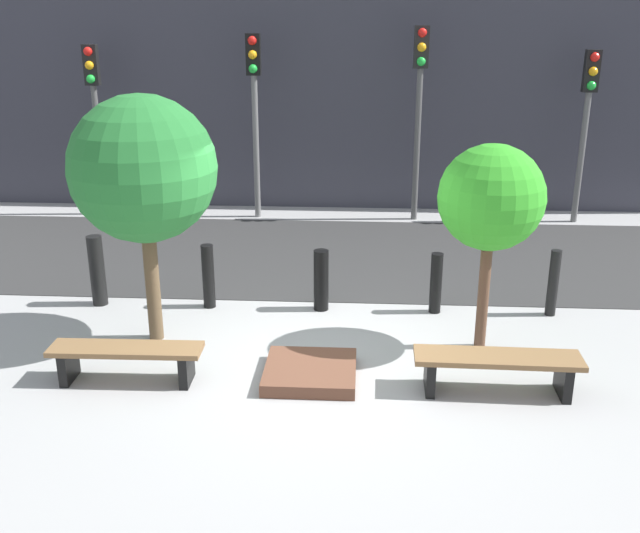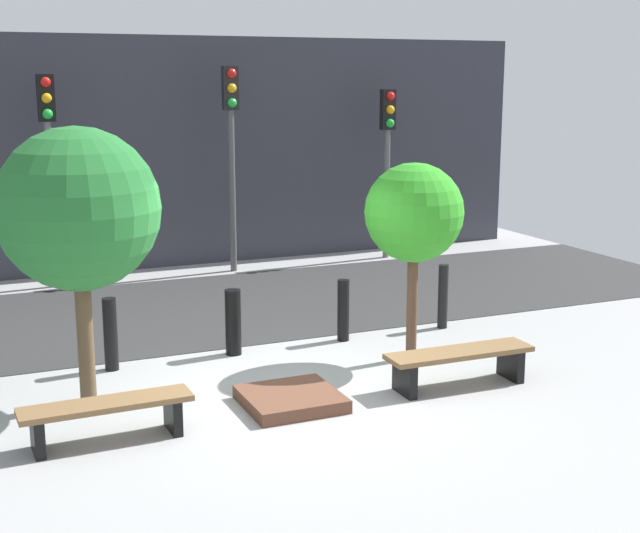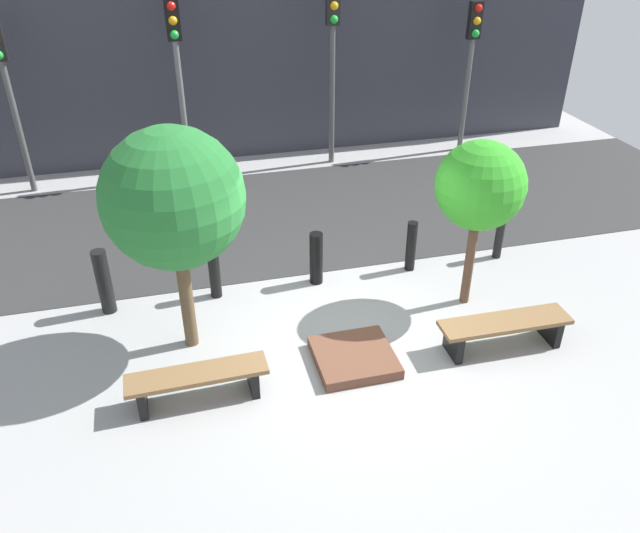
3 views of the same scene
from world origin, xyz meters
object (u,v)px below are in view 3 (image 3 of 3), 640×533
(tree_behind_left_bench, at_px, (173,199))
(traffic_light_east, at_px, (472,50))
(traffic_light_mid_west, at_px, (177,59))
(bench_right, at_px, (504,328))
(traffic_light_mid_east, at_px, (333,45))
(planter_bed, at_px, (354,357))
(tree_behind_right_bench, at_px, (480,187))
(bollard_right, at_px, (411,246))
(traffic_light_west, at_px, (5,76))
(bench_left, at_px, (198,380))
(bollard_center, at_px, (316,258))
(bollard_left, at_px, (214,270))
(bollard_far_right, at_px, (500,233))
(bollard_far_left, at_px, (104,282))

(tree_behind_left_bench, distance_m, traffic_light_east, 9.12)
(traffic_light_mid_west, bearing_deg, bench_right, -62.88)
(bench_right, bearing_deg, traffic_light_mid_east, 94.63)
(planter_bed, xyz_separation_m, tree_behind_right_bench, (2.05, 0.95, 1.82))
(bollard_right, distance_m, traffic_light_mid_east, 5.36)
(bollard_right, xyz_separation_m, traffic_light_west, (-6.42, 4.90, 1.94))
(bench_left, relative_size, traffic_light_west, 0.50)
(bollard_center, distance_m, traffic_light_mid_east, 5.60)
(bench_left, height_order, bollard_left, bollard_left)
(tree_behind_right_bench, bearing_deg, bollard_center, 152.02)
(bollard_far_right, bearing_deg, bollard_right, 180.00)
(tree_behind_left_bench, height_order, tree_behind_right_bench, tree_behind_left_bench)
(bench_right, xyz_separation_m, traffic_light_mid_east, (-0.44, 7.14, 2.27))
(traffic_light_mid_east, bearing_deg, bollard_far_left, -134.30)
(planter_bed, xyz_separation_m, traffic_light_mid_west, (-1.61, 6.94, 2.43))
(bollard_center, relative_size, traffic_light_mid_west, 0.24)
(traffic_light_mid_west, height_order, traffic_light_mid_east, traffic_light_mid_east)
(bollard_far_left, height_order, bollard_right, bollard_far_left)
(bollard_left, height_order, traffic_light_east, traffic_light_east)
(planter_bed, bearing_deg, traffic_light_east, 55.20)
(traffic_light_west, relative_size, traffic_light_mid_east, 0.91)
(bollard_far_left, bearing_deg, tree_behind_left_bench, -43.99)
(bollard_far_right, xyz_separation_m, traffic_light_east, (1.65, 4.90, 1.85))
(bench_left, height_order, tree_behind_left_bench, tree_behind_left_bench)
(bollard_left, bearing_deg, bench_right, -31.61)
(bollard_center, xyz_separation_m, traffic_light_east, (4.83, 4.90, 1.88))
(bench_right, distance_m, traffic_light_west, 10.12)
(planter_bed, relative_size, bollard_center, 1.19)
(traffic_light_mid_west, bearing_deg, planter_bed, -76.96)
(tree_behind_right_bench, distance_m, bollard_left, 4.06)
(tree_behind_right_bench, distance_m, bollard_right, 1.88)
(bollard_center, xyz_separation_m, bollard_right, (1.59, 0.00, -0.01))
(tree_behind_right_bench, bearing_deg, bench_left, -164.33)
(traffic_light_west, height_order, traffic_light_mid_west, traffic_light_mid_west)
(bollard_far_left, distance_m, traffic_light_mid_west, 5.52)
(traffic_light_west, bearing_deg, bollard_left, -56.58)
(bollard_far_left, height_order, bollard_far_right, bollard_far_left)
(traffic_light_mid_east, bearing_deg, bench_right, -86.47)
(bench_left, relative_size, bollard_left, 1.86)
(bollard_far_right, bearing_deg, traffic_light_mid_west, 134.30)
(bench_left, bearing_deg, bollard_far_left, 115.64)
(bollard_left, height_order, traffic_light_west, traffic_light_west)
(planter_bed, height_order, tree_behind_left_bench, tree_behind_left_bench)
(bollard_far_left, distance_m, bollard_right, 4.77)
(bollard_center, bearing_deg, traffic_light_east, 45.46)
(bench_left, height_order, bollard_right, bollard_right)
(bench_right, height_order, traffic_light_mid_west, traffic_light_mid_west)
(bollard_far_left, bearing_deg, bollard_far_right, 0.00)
(bollard_far_right, distance_m, traffic_light_mid_east, 5.57)
(bench_right, relative_size, planter_bed, 1.75)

